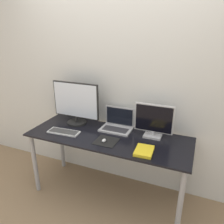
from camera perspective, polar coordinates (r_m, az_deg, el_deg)
ground_plane at (r=2.56m, az=-4.09°, el=-24.82°), size 12.00×12.00×0.00m
wall_back at (r=2.49m, az=2.50°, el=7.55°), size 7.00×0.05×2.50m
desk at (r=2.38m, az=-1.00°, el=-8.69°), size 1.73×0.64×0.76m
monitor_left at (r=2.57m, az=-9.43°, el=2.26°), size 0.58×0.23×0.50m
monitor_right at (r=2.27m, az=10.83°, el=-2.26°), size 0.40×0.13×0.36m
laptop at (r=2.47m, az=1.43°, el=-3.12°), size 0.34×0.23×0.24m
keyboard at (r=2.45m, az=-12.49°, el=-5.10°), size 0.36×0.15×0.02m
mousepad at (r=2.22m, az=-1.52°, el=-7.62°), size 0.22×0.21×0.00m
mouse at (r=2.20m, az=-2.11°, el=-7.43°), size 0.04×0.06×0.03m
book at (r=2.06m, az=8.38°, el=-10.01°), size 0.17×0.22×0.03m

